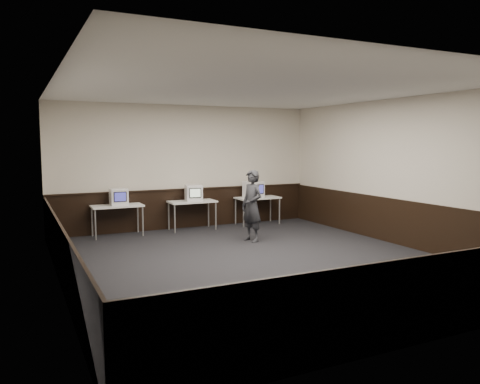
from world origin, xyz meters
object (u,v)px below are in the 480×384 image
at_px(emac_left, 119,197).
at_px(emac_right, 254,189).
at_px(desk_center, 192,204).
at_px(person, 252,206).
at_px(desk_left, 117,208).
at_px(desk_right, 258,200).
at_px(emac_center, 194,193).

bearing_deg(emac_left, emac_right, 1.75).
relative_size(desk_center, person, 0.74).
relative_size(desk_left, desk_center, 1.00).
bearing_deg(desk_center, desk_right, 0.00).
distance_m(emac_left, person, 3.22).
relative_size(emac_left, person, 0.27).
xyz_separation_m(desk_left, desk_center, (1.90, 0.00, 0.00)).
height_order(desk_right, emac_right, emac_right).
xyz_separation_m(desk_center, emac_center, (0.03, -0.02, 0.27)).
xyz_separation_m(emac_center, person, (0.70, -1.89, -0.14)).
height_order(desk_left, person, person).
distance_m(emac_left, emac_right, 3.63).
relative_size(emac_left, emac_right, 0.82).
height_order(desk_center, emac_left, emac_left).
distance_m(desk_left, desk_center, 1.90).
height_order(desk_center, emac_center, emac_center).
distance_m(emac_center, person, 2.02).
bearing_deg(desk_left, desk_right, 0.00).
height_order(desk_right, emac_center, emac_center).
bearing_deg(person, emac_left, -140.78).
xyz_separation_m(desk_left, desk_right, (3.80, 0.00, 0.00)).
distance_m(emac_right, person, 2.17).
bearing_deg(desk_left, emac_right, -0.16).
height_order(desk_left, emac_right, emac_right).
xyz_separation_m(desk_right, person, (-1.16, -1.91, 0.13)).
bearing_deg(emac_right, emac_left, 167.81).
bearing_deg(emac_right, emac_center, 168.20).
bearing_deg(desk_center, person, -68.87).
relative_size(desk_left, desk_right, 1.00).
distance_m(desk_right, emac_left, 3.76).
bearing_deg(emac_right, desk_center, 167.53).
bearing_deg(desk_right, desk_center, 180.00).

